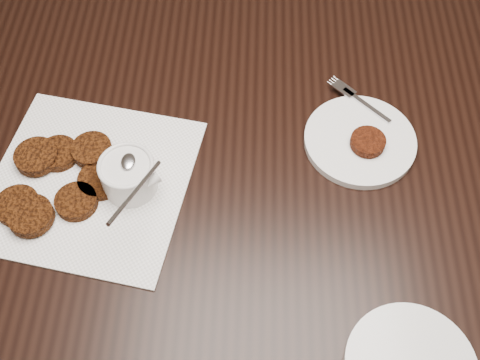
# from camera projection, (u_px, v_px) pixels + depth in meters

# --- Properties ---
(table) EXTENTS (1.40, 0.90, 0.75)m
(table) POSITION_uv_depth(u_px,v_px,m) (298.00, 264.00, 1.32)
(table) COLOR black
(table) RESTS_ON floor
(napkin) EXTENTS (0.38, 0.38, 0.00)m
(napkin) POSITION_uv_depth(u_px,v_px,m) (90.00, 182.00, 0.99)
(napkin) COLOR white
(napkin) RESTS_ON table
(sauce_ramekin) EXTENTS (0.13, 0.13, 0.12)m
(sauce_ramekin) POSITION_uv_depth(u_px,v_px,m) (125.00, 164.00, 0.93)
(sauce_ramekin) COLOR silver
(sauce_ramekin) RESTS_ON napkin
(patty_cluster) EXTENTS (0.27, 0.27, 0.02)m
(patty_cluster) POSITION_uv_depth(u_px,v_px,m) (64.00, 180.00, 0.97)
(patty_cluster) COLOR #59280B
(patty_cluster) RESTS_ON napkin
(plate_with_patty) EXTENTS (0.27, 0.27, 0.03)m
(plate_with_patty) POSITION_uv_depth(u_px,v_px,m) (361.00, 138.00, 1.02)
(plate_with_patty) COLOR white
(plate_with_patty) RESTS_ON table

